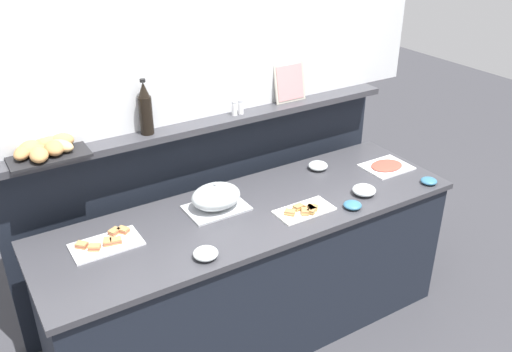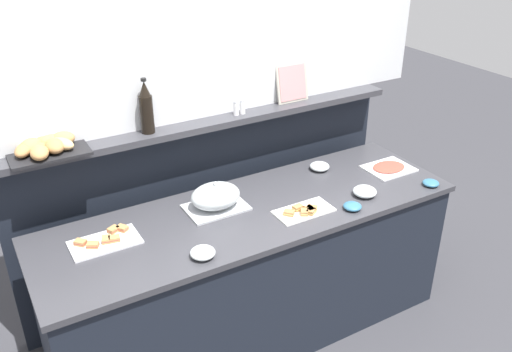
% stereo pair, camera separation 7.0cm
% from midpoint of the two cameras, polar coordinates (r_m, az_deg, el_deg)
% --- Properties ---
extents(ground_plane, '(12.00, 12.00, 0.00)m').
position_cam_midpoint_polar(ground_plane, '(4.01, -5.37, -10.64)').
color(ground_plane, '#38383D').
extents(buffet_counter, '(2.43, 0.75, 0.88)m').
position_cam_midpoint_polar(buffet_counter, '(3.32, -0.96, -10.12)').
color(buffet_counter, black).
rests_on(buffet_counter, ground_plane).
extents(back_ledge_unit, '(2.54, 0.22, 1.26)m').
position_cam_midpoint_polar(back_ledge_unit, '(3.60, -5.49, -2.70)').
color(back_ledge_unit, black).
rests_on(back_ledge_unit, ground_plane).
extents(upper_wall_panel, '(3.14, 0.08, 1.34)m').
position_cam_midpoint_polar(upper_wall_panel, '(3.18, -6.76, 17.63)').
color(upper_wall_panel, silver).
rests_on(upper_wall_panel, back_ledge_unit).
extents(sandwich_platter_front, '(0.33, 0.17, 0.04)m').
position_cam_midpoint_polar(sandwich_platter_front, '(3.05, 4.43, -3.58)').
color(sandwich_platter_front, white).
rests_on(sandwich_platter_front, buffet_counter).
extents(sandwich_platter_side, '(0.35, 0.20, 0.04)m').
position_cam_midpoint_polar(sandwich_platter_side, '(2.89, -16.04, -6.73)').
color(sandwich_platter_side, silver).
rests_on(sandwich_platter_side, buffet_counter).
extents(cold_cuts_platter, '(0.29, 0.24, 0.02)m').
position_cam_midpoint_polar(cold_cuts_platter, '(3.62, 12.99, 0.96)').
color(cold_cuts_platter, white).
rests_on(cold_cuts_platter, buffet_counter).
extents(serving_cloche, '(0.34, 0.24, 0.17)m').
position_cam_midpoint_polar(serving_cloche, '(3.05, -4.86, -2.26)').
color(serving_cloche, '#B7BABF').
rests_on(serving_cloche, buffet_counter).
extents(glass_bowl_large, '(0.14, 0.14, 0.06)m').
position_cam_midpoint_polar(glass_bowl_large, '(3.27, 10.62, -1.50)').
color(glass_bowl_large, silver).
rests_on(glass_bowl_large, buffet_counter).
extents(glass_bowl_medium, '(0.13, 0.13, 0.05)m').
position_cam_midpoint_polar(glass_bowl_medium, '(3.52, 5.92, 1.05)').
color(glass_bowl_medium, silver).
rests_on(glass_bowl_medium, buffet_counter).
extents(glass_bowl_small, '(0.12, 0.12, 0.05)m').
position_cam_midpoint_polar(glass_bowl_small, '(2.69, -6.03, -8.09)').
color(glass_bowl_small, silver).
rests_on(glass_bowl_small, buffet_counter).
extents(condiment_bowl_teal, '(0.10, 0.10, 0.03)m').
position_cam_midpoint_polar(condiment_bowl_teal, '(3.49, 17.07, -0.50)').
color(condiment_bowl_teal, teal).
rests_on(condiment_bowl_teal, buffet_counter).
extents(condiment_bowl_cream, '(0.10, 0.10, 0.04)m').
position_cam_midpoint_polar(condiment_bowl_cream, '(3.12, 9.42, -3.01)').
color(condiment_bowl_cream, teal).
rests_on(condiment_bowl_cream, buffet_counter).
extents(wine_bottle_dark, '(0.08, 0.08, 0.32)m').
position_cam_midpoint_polar(wine_bottle_dark, '(3.09, -12.12, 6.80)').
color(wine_bottle_dark, black).
rests_on(wine_bottle_dark, back_ledge_unit).
extents(salt_shaker, '(0.03, 0.03, 0.09)m').
position_cam_midpoint_polar(salt_shaker, '(3.33, -2.86, 7.07)').
color(salt_shaker, white).
rests_on(salt_shaker, back_ledge_unit).
extents(pepper_shaker, '(0.03, 0.03, 0.09)m').
position_cam_midpoint_polar(pepper_shaker, '(3.35, -2.20, 7.21)').
color(pepper_shaker, white).
rests_on(pepper_shaker, back_ledge_unit).
extents(bread_basket, '(0.40, 0.30, 0.08)m').
position_cam_midpoint_polar(bread_basket, '(3.02, -21.75, 2.75)').
color(bread_basket, black).
rests_on(bread_basket, back_ledge_unit).
extents(framed_picture, '(0.22, 0.06, 0.25)m').
position_cam_midpoint_polar(framed_picture, '(3.55, 2.96, 9.74)').
color(framed_picture, '#B2AD9E').
rests_on(framed_picture, back_ledge_unit).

